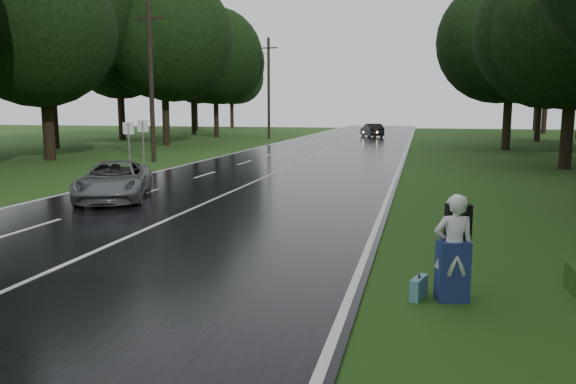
% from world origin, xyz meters
% --- Properties ---
extents(ground, '(160.00, 160.00, 0.00)m').
position_xyz_m(ground, '(0.00, 0.00, 0.00)').
color(ground, '#224514').
rests_on(ground, ground).
extents(road, '(12.00, 140.00, 0.04)m').
position_xyz_m(road, '(0.00, 20.00, 0.02)').
color(road, black).
rests_on(road, ground).
extents(lane_center, '(0.12, 140.00, 0.01)m').
position_xyz_m(lane_center, '(0.00, 20.00, 0.04)').
color(lane_center, silver).
rests_on(lane_center, road).
extents(grey_car, '(3.77, 5.15, 1.30)m').
position_xyz_m(grey_car, '(-3.32, 6.66, 0.69)').
color(grey_car, '#56585C').
rests_on(grey_car, road).
extents(far_car, '(2.99, 4.70, 1.46)m').
position_xyz_m(far_car, '(1.63, 50.62, 0.77)').
color(far_car, black).
rests_on(far_car, road).
extents(hitchhiker, '(0.74, 0.70, 1.79)m').
position_xyz_m(hitchhiker, '(7.45, -0.89, 0.83)').
color(hitchhiker, silver).
rests_on(hitchhiker, ground).
extents(suitcase, '(0.30, 0.54, 0.37)m').
position_xyz_m(suitcase, '(6.92, -0.93, 0.18)').
color(suitcase, teal).
rests_on(suitcase, ground).
extents(utility_pole_mid, '(1.80, 0.28, 9.17)m').
position_xyz_m(utility_pole_mid, '(-8.50, 19.56, 0.00)').
color(utility_pole_mid, black).
rests_on(utility_pole_mid, ground).
extents(utility_pole_far, '(1.80, 0.28, 10.22)m').
position_xyz_m(utility_pole_far, '(-8.50, 44.89, 0.00)').
color(utility_pole_far, black).
rests_on(utility_pole_far, ground).
extents(road_sign_a, '(0.59, 0.10, 2.47)m').
position_xyz_m(road_sign_a, '(-7.20, 14.52, 0.00)').
color(road_sign_a, white).
rests_on(road_sign_a, ground).
extents(road_sign_b, '(0.61, 0.10, 2.54)m').
position_xyz_m(road_sign_b, '(-7.20, 15.96, 0.00)').
color(road_sign_b, white).
rests_on(road_sign_b, ground).
extents(tree_left_d, '(8.37, 8.37, 13.07)m').
position_xyz_m(tree_left_d, '(-15.31, 19.20, 0.00)').
color(tree_left_d, black).
rests_on(tree_left_d, ground).
extents(tree_left_e, '(9.54, 9.54, 14.91)m').
position_xyz_m(tree_left_e, '(-14.25, 33.00, 0.00)').
color(tree_left_e, black).
rests_on(tree_left_e, ground).
extents(tree_left_f, '(9.27, 9.27, 14.48)m').
position_xyz_m(tree_left_f, '(-14.98, 46.72, 0.00)').
color(tree_left_f, black).
rests_on(tree_left_f, ground).
extents(tree_right_d, '(7.86, 7.86, 12.27)m').
position_xyz_m(tree_right_d, '(14.23, 21.13, 0.00)').
color(tree_right_d, black).
rests_on(tree_right_d, ground).
extents(tree_right_e, '(8.94, 8.94, 13.97)m').
position_xyz_m(tree_right_e, '(13.15, 34.38, 0.00)').
color(tree_right_e, black).
rests_on(tree_right_e, ground).
extents(tree_right_f, '(10.72, 10.72, 16.75)m').
position_xyz_m(tree_right_f, '(17.68, 46.73, 0.00)').
color(tree_right_f, black).
rests_on(tree_right_f, ground).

